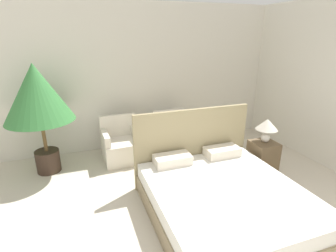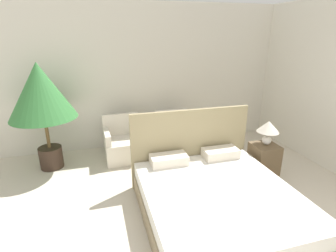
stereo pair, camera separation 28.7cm
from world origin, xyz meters
name	(u,v)px [view 2 (the right image)]	position (x,y,z in m)	size (l,w,h in m)	color
wall_back	(152,77)	(0.00, 4.11, 1.45)	(10.00, 0.06, 2.90)	silver
bed	(216,200)	(0.21, 1.36, 0.26)	(1.91, 2.13, 1.21)	#8C7A5B
armchair_near_window_left	(123,146)	(-0.75, 3.43, 0.27)	(0.70, 0.67, 0.83)	silver
armchair_near_window_right	(175,140)	(0.29, 3.43, 0.27)	(0.69, 0.65, 0.83)	silver
potted_palm	(41,95)	(-2.05, 3.43, 1.35)	(1.10, 1.10, 1.88)	#38281E
nightstand	(263,161)	(1.44, 2.11, 0.29)	(0.40, 0.40, 0.58)	brown
table_lamp	(268,128)	(1.46, 2.13, 0.86)	(0.36, 0.36, 0.40)	white
side_table	(150,144)	(-0.23, 3.45, 0.23)	(0.29, 0.29, 0.46)	#B7AD93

